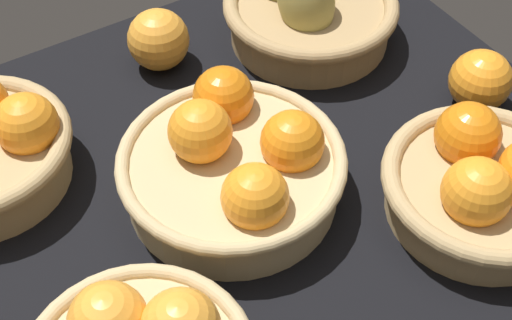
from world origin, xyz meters
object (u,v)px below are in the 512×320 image
basket_center (235,165)px  basket_near_right (485,183)px  loose_orange_back_gap (158,40)px  loose_orange_side_gap (480,81)px  basket_far_right_pears (306,9)px

basket_center → basket_near_right: bearing=-37.2°
basket_center → loose_orange_back_gap: bearing=83.2°
basket_near_right → loose_orange_side_gap: (11.42, 12.67, -0.42)cm
basket_far_right_pears → loose_orange_back_gap: basket_far_right_pears is taller
basket_near_right → basket_far_right_pears: basket_far_right_pears is taller
basket_far_right_pears → loose_orange_back_gap: (-19.49, 5.23, -0.56)cm
basket_near_right → loose_orange_back_gap: bearing=114.7°
basket_center → basket_near_right: size_ratio=1.13×
basket_near_right → basket_far_right_pears: 35.20cm
loose_orange_back_gap → loose_orange_side_gap: (30.04, -27.75, -0.15)cm
basket_center → loose_orange_back_gap: (2.87, 24.12, -0.44)cm
basket_center → loose_orange_side_gap: basket_center is taller
loose_orange_back_gap → basket_near_right: bearing=-65.3°
basket_far_right_pears → basket_center: bearing=-139.8°
basket_center → loose_orange_back_gap: size_ratio=3.11×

